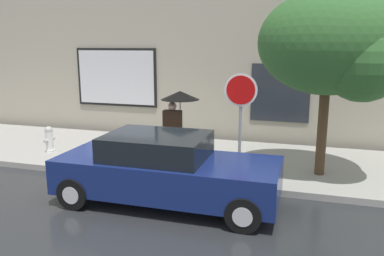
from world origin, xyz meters
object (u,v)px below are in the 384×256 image
object	(u,v)px
fire_hydrant	(49,139)
street_tree	(335,47)
stop_sign	(241,104)
pedestrian_with_umbrella	(178,106)
parked_car	(165,170)

from	to	relation	value
fire_hydrant	street_tree	xyz separation A→B (m)	(7.57, 0.06, 2.63)
street_tree	stop_sign	xyz separation A→B (m)	(-1.98, -0.51, -1.29)
fire_hydrant	street_tree	world-z (taller)	street_tree
fire_hydrant	pedestrian_with_umbrella	size ratio (longest dim) A/B	0.39
parked_car	pedestrian_with_umbrella	world-z (taller)	pedestrian_with_umbrella
stop_sign	parked_car	bearing A→B (deg)	-124.29
parked_car	fire_hydrant	bearing A→B (deg)	153.33
pedestrian_with_umbrella	street_tree	distance (m)	3.97
parked_car	pedestrian_with_umbrella	size ratio (longest dim) A/B	2.37
pedestrian_with_umbrella	stop_sign	world-z (taller)	stop_sign
pedestrian_with_umbrella	stop_sign	size ratio (longest dim) A/B	0.78
fire_hydrant	parked_car	bearing A→B (deg)	-26.67
fire_hydrant	stop_sign	xyz separation A→B (m)	(5.59, -0.45, 1.33)
parked_car	street_tree	world-z (taller)	street_tree
parked_car	fire_hydrant	xyz separation A→B (m)	(-4.39, 2.21, -0.20)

